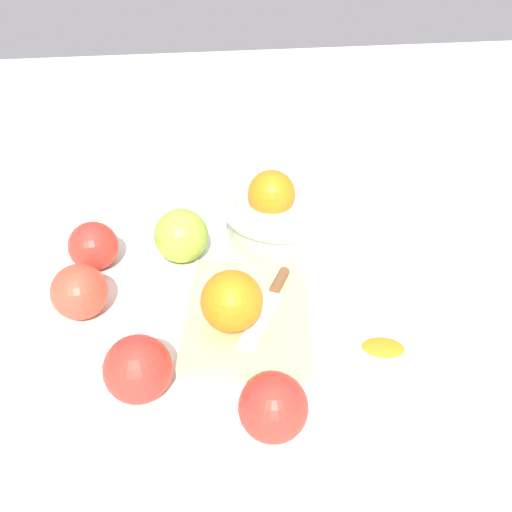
# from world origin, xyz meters

# --- Properties ---
(ground_plane) EXTENTS (2.40, 2.40, 0.00)m
(ground_plane) POSITION_xyz_m (0.00, 0.00, 0.00)
(ground_plane) COLOR silver
(bowl) EXTENTS (0.17, 0.17, 0.11)m
(bowl) POSITION_xyz_m (-0.11, 0.09, 0.04)
(bowl) COLOR beige
(bowl) RESTS_ON ground_plane
(cutting_board) EXTENTS (0.23, 0.19, 0.02)m
(cutting_board) POSITION_xyz_m (0.07, 0.02, 0.01)
(cutting_board) COLOR #DBB77F
(cutting_board) RESTS_ON ground_plane
(orange_on_board) EXTENTS (0.08, 0.08, 0.08)m
(orange_on_board) POSITION_xyz_m (0.10, 0.00, 0.06)
(orange_on_board) COLOR orange
(orange_on_board) RESTS_ON cutting_board
(knife) EXTENTS (0.14, 0.09, 0.01)m
(knife) POSITION_xyz_m (0.06, 0.06, 0.03)
(knife) COLOR silver
(knife) RESTS_ON cutting_board
(apple_front_right) EXTENTS (0.07, 0.07, 0.07)m
(apple_front_right) POSITION_xyz_m (0.03, -0.19, 0.04)
(apple_front_right) COLOR #D6422D
(apple_front_right) RESTS_ON ground_plane
(apple_front_left) EXTENTS (0.08, 0.08, 0.08)m
(apple_front_left) POSITION_xyz_m (-0.08, -0.06, 0.04)
(apple_front_left) COLOR #8EB738
(apple_front_left) RESTS_ON ground_plane
(apple_mid_right) EXTENTS (0.07, 0.07, 0.07)m
(apple_mid_right) POSITION_xyz_m (0.25, 0.03, 0.04)
(apple_mid_right) COLOR red
(apple_mid_right) RESTS_ON ground_plane
(apple_front_right_2) EXTENTS (0.07, 0.07, 0.07)m
(apple_front_right_2) POSITION_xyz_m (0.18, -0.11, 0.04)
(apple_front_right_2) COLOR red
(apple_front_right_2) RESTS_ON ground_plane
(apple_front_left_2) EXTENTS (0.07, 0.07, 0.07)m
(apple_front_left_2) POSITION_xyz_m (-0.08, -0.18, 0.04)
(apple_front_left_2) COLOR red
(apple_front_left_2) RESTS_ON ground_plane
(citrus_peel) EXTENTS (0.05, 0.06, 0.01)m
(citrus_peel) POSITION_xyz_m (0.14, 0.18, 0.00)
(citrus_peel) COLOR orange
(citrus_peel) RESTS_ON ground_plane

